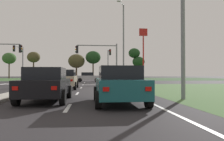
{
  "coord_description": "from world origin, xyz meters",
  "views": [
    {
      "loc": [
        4.29,
        -3.81,
        1.21
      ],
      "look_at": [
        7.86,
        31.77,
        1.84
      ],
      "focal_mm": 35.3,
      "sensor_mm": 36.0,
      "label": 1
    }
  ],
  "objects_px": {
    "car_teal_near": "(119,85)",
    "fastfood_pole_sign": "(143,42)",
    "pedestrian_at_median": "(69,74)",
    "treeline_fourth": "(93,57)",
    "treeline_second": "(34,57)",
    "treeline_sixth": "(134,54)",
    "treeline_fifth": "(139,62)",
    "traffic_signal_far_left": "(20,57)",
    "car_navy_sixth": "(55,77)",
    "traffic_signal_far_right": "(109,59)",
    "car_silver_third": "(88,77)",
    "treeline_near": "(9,58)",
    "traffic_signal_near_left": "(2,55)",
    "car_maroon_fifth": "(67,76)",
    "treeline_third": "(76,61)",
    "traffic_signal_near_right": "(101,56)",
    "car_black_fourth": "(46,84)",
    "car_beige_second": "(65,79)",
    "street_lamp_second": "(123,39)"
  },
  "relations": [
    {
      "from": "traffic_signal_far_left",
      "to": "treeline_near",
      "type": "xyz_separation_m",
      "value": [
        -12.32,
        30.11,
        1.86
      ]
    },
    {
      "from": "traffic_signal_far_right",
      "to": "treeline_sixth",
      "type": "distance_m",
      "value": 30.58
    },
    {
      "from": "car_navy_sixth",
      "to": "treeline_second",
      "type": "height_order",
      "value": "treeline_second"
    },
    {
      "from": "traffic_signal_far_right",
      "to": "car_black_fourth",
      "type": "bearing_deg",
      "value": -100.36
    },
    {
      "from": "traffic_signal_near_right",
      "to": "treeline_sixth",
      "type": "height_order",
      "value": "treeline_sixth"
    },
    {
      "from": "traffic_signal_far_right",
      "to": "traffic_signal_near_right",
      "type": "height_order",
      "value": "traffic_signal_far_right"
    },
    {
      "from": "traffic_signal_near_left",
      "to": "fastfood_pole_sign",
      "type": "xyz_separation_m",
      "value": [
        22.15,
        20.32,
        4.82
      ]
    },
    {
      "from": "car_silver_third",
      "to": "traffic_signal_near_right",
      "type": "distance_m",
      "value": 9.51
    },
    {
      "from": "traffic_signal_far_right",
      "to": "pedestrian_at_median",
      "type": "bearing_deg",
      "value": 137.78
    },
    {
      "from": "car_beige_second",
      "to": "traffic_signal_near_right",
      "type": "bearing_deg",
      "value": 68.29
    },
    {
      "from": "car_maroon_fifth",
      "to": "treeline_fourth",
      "type": "height_order",
      "value": "treeline_fourth"
    },
    {
      "from": "car_beige_second",
      "to": "car_black_fourth",
      "type": "height_order",
      "value": "car_beige_second"
    },
    {
      "from": "car_navy_sixth",
      "to": "pedestrian_at_median",
      "type": "height_order",
      "value": "pedestrian_at_median"
    },
    {
      "from": "traffic_signal_far_left",
      "to": "pedestrian_at_median",
      "type": "bearing_deg",
      "value": 41.92
    },
    {
      "from": "treeline_second",
      "to": "treeline_fourth",
      "type": "distance_m",
      "value": 17.86
    },
    {
      "from": "traffic_signal_near_right",
      "to": "treeline_fifth",
      "type": "relative_size",
      "value": 0.77
    },
    {
      "from": "traffic_signal_far_right",
      "to": "street_lamp_second",
      "type": "height_order",
      "value": "street_lamp_second"
    },
    {
      "from": "treeline_fifth",
      "to": "treeline_fourth",
      "type": "bearing_deg",
      "value": 167.26
    },
    {
      "from": "treeline_second",
      "to": "treeline_sixth",
      "type": "xyz_separation_m",
      "value": [
        30.22,
        0.81,
        1.49
      ]
    },
    {
      "from": "car_teal_near",
      "to": "car_silver_third",
      "type": "xyz_separation_m",
      "value": [
        -1.5,
        27.16,
        0.0
      ]
    },
    {
      "from": "treeline_near",
      "to": "treeline_fifth",
      "type": "xyz_separation_m",
      "value": [
        39.2,
        -1.86,
        -0.9
      ]
    },
    {
      "from": "car_navy_sixth",
      "to": "treeline_fourth",
      "type": "distance_m",
      "value": 29.23
    },
    {
      "from": "car_silver_third",
      "to": "treeline_near",
      "type": "xyz_separation_m",
      "value": [
        -23.9,
        32.64,
        5.24
      ]
    },
    {
      "from": "treeline_near",
      "to": "traffic_signal_near_left",
      "type": "bearing_deg",
      "value": -71.67
    },
    {
      "from": "pedestrian_at_median",
      "to": "traffic_signal_far_left",
      "type": "bearing_deg",
      "value": 26.84
    },
    {
      "from": "car_teal_near",
      "to": "car_beige_second",
      "type": "bearing_deg",
      "value": 108.48
    },
    {
      "from": "car_navy_sixth",
      "to": "treeline_third",
      "type": "bearing_deg",
      "value": -94.94
    },
    {
      "from": "pedestrian_at_median",
      "to": "treeline_fourth",
      "type": "bearing_deg",
      "value": -117.03
    },
    {
      "from": "car_teal_near",
      "to": "treeline_fourth",
      "type": "bearing_deg",
      "value": 90.2
    },
    {
      "from": "traffic_signal_near_left",
      "to": "treeline_sixth",
      "type": "relative_size",
      "value": 0.54
    },
    {
      "from": "car_beige_second",
      "to": "treeline_fifth",
      "type": "height_order",
      "value": "treeline_fifth"
    },
    {
      "from": "traffic_signal_near_right",
      "to": "treeline_fifth",
      "type": "height_order",
      "value": "treeline_fifth"
    },
    {
      "from": "treeline_third",
      "to": "treeline_sixth",
      "type": "height_order",
      "value": "treeline_sixth"
    },
    {
      "from": "car_maroon_fifth",
      "to": "street_lamp_second",
      "type": "relative_size",
      "value": 0.39
    },
    {
      "from": "car_navy_sixth",
      "to": "treeline_third",
      "type": "height_order",
      "value": "treeline_third"
    },
    {
      "from": "street_lamp_second",
      "to": "treeline_third",
      "type": "xyz_separation_m",
      "value": [
        -8.72,
        41.06,
        -0.52
      ]
    },
    {
      "from": "treeline_near",
      "to": "treeline_second",
      "type": "xyz_separation_m",
      "value": [
        7.71,
        -2.33,
        0.2
      ]
    },
    {
      "from": "car_navy_sixth",
      "to": "traffic_signal_far_left",
      "type": "xyz_separation_m",
      "value": [
        -5.21,
        -3.8,
        3.36
      ]
    },
    {
      "from": "traffic_signal_far_left",
      "to": "car_teal_near",
      "type": "bearing_deg",
      "value": -66.22
    },
    {
      "from": "car_beige_second",
      "to": "treeline_third",
      "type": "relative_size",
      "value": 0.6
    },
    {
      "from": "fastfood_pole_sign",
      "to": "treeline_second",
      "type": "distance_m",
      "value": 34.05
    },
    {
      "from": "car_maroon_fifth",
      "to": "car_silver_third",
      "type": "bearing_deg",
      "value": 102.91
    },
    {
      "from": "car_navy_sixth",
      "to": "traffic_signal_far_right",
      "type": "relative_size",
      "value": 0.8
    },
    {
      "from": "fastfood_pole_sign",
      "to": "treeline_sixth",
      "type": "xyz_separation_m",
      "value": [
        2.0,
        19.76,
        -0.58
      ]
    },
    {
      "from": "traffic_signal_near_right",
      "to": "traffic_signal_near_left",
      "type": "bearing_deg",
      "value": -180.0
    },
    {
      "from": "car_silver_third",
      "to": "treeline_sixth",
      "type": "xyz_separation_m",
      "value": [
        14.03,
        31.12,
        6.92
      ]
    },
    {
      "from": "car_silver_third",
      "to": "treeline_near",
      "type": "distance_m",
      "value": 40.79
    },
    {
      "from": "traffic_signal_far_left",
      "to": "treeline_sixth",
      "type": "distance_m",
      "value": 38.54
    },
    {
      "from": "car_teal_near",
      "to": "fastfood_pole_sign",
      "type": "height_order",
      "value": "fastfood_pole_sign"
    },
    {
      "from": "car_maroon_fifth",
      "to": "treeline_near",
      "type": "bearing_deg",
      "value": -15.3
    }
  ]
}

